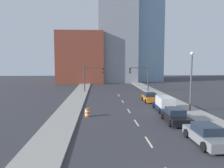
{
  "coord_description": "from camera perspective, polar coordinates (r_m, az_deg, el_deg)",
  "views": [
    {
      "loc": [
        -3.87,
        -8.78,
        6.06
      ],
      "look_at": [
        -1.31,
        31.84,
        2.2
      ],
      "focal_mm": 35.0,
      "sensor_mm": 36.0,
      "label": 1
    }
  ],
  "objects": [
    {
      "name": "box_truck_navy",
      "position": [
        28.87,
        13.62,
        -5.1
      ],
      "size": [
        2.44,
        5.54,
        1.82
      ],
      "rotation": [
        0.0,
        0.0,
        -0.04
      ],
      "color": "#141E47",
      "rests_on": "ground"
    },
    {
      "name": "lane_stripe_at_25m",
      "position": [
        34.85,
        2.83,
        -4.6
      ],
      "size": [
        0.16,
        2.4,
        0.01
      ],
      "primitive_type": "cube",
      "color": "beige",
      "rests_on": "ground"
    },
    {
      "name": "traffic_signal_right",
      "position": [
        46.97,
        7.95,
        2.37
      ],
      "size": [
        4.21,
        0.35,
        5.54
      ],
      "color": "#38383D",
      "rests_on": "ground"
    },
    {
      "name": "sedan_black",
      "position": [
        23.51,
        16.15,
        -8.04
      ],
      "size": [
        2.29,
        4.88,
        1.48
      ],
      "rotation": [
        0.0,
        0.0,
        -0.05
      ],
      "color": "black",
      "rests_on": "ground"
    },
    {
      "name": "street_lamp",
      "position": [
        28.95,
        19.98,
        1.8
      ],
      "size": [
        0.44,
        0.44,
        7.5
      ],
      "color": "#4C4C51",
      "rests_on": "ground"
    },
    {
      "name": "traffic_barrel",
      "position": [
        25.23,
        -6.46,
        -7.41
      ],
      "size": [
        0.56,
        0.56,
        0.95
      ],
      "color": "orange",
      "rests_on": "ground"
    },
    {
      "name": "lane_stripe_at_7m",
      "position": [
        17.69,
        9.57,
        -14.68
      ],
      "size": [
        0.16,
        2.4,
        0.01
      ],
      "primitive_type": "cube",
      "color": "beige",
      "rests_on": "ground"
    },
    {
      "name": "lane_stripe_at_32m",
      "position": [
        41.42,
        1.79,
        -2.99
      ],
      "size": [
        0.16,
        2.4,
        0.01
      ],
      "primitive_type": "cube",
      "color": "beige",
      "rests_on": "ground"
    },
    {
      "name": "traffic_signal_left",
      "position": [
        46.05,
        -5.63,
        2.34
      ],
      "size": [
        4.21,
        0.35,
        5.54
      ],
      "color": "#38383D",
      "rests_on": "ground"
    },
    {
      "name": "lane_stripe_at_13m",
      "position": [
        22.78,
        6.4,
        -10.03
      ],
      "size": [
        0.16,
        2.4,
        0.01
      ],
      "primitive_type": "cube",
      "color": "beige",
      "rests_on": "ground"
    },
    {
      "name": "building_brick_left",
      "position": [
        71.57,
        -8.02,
        6.73
      ],
      "size": [
        14.0,
        16.0,
        15.54
      ],
      "color": "brown",
      "rests_on": "ground"
    },
    {
      "name": "sedan_orange",
      "position": [
        35.24,
        9.9,
        -3.51
      ],
      "size": [
        2.15,
        4.25,
        1.42
      ],
      "rotation": [
        0.0,
        0.0,
        -0.01
      ],
      "color": "orange",
      "rests_on": "ground"
    },
    {
      "name": "sedan_gray",
      "position": [
        18.31,
        23.38,
        -12.11
      ],
      "size": [
        2.08,
        4.75,
        1.49
      ],
      "rotation": [
        0.0,
        0.0,
        0.01
      ],
      "color": "slate",
      "rests_on": "ground"
    },
    {
      "name": "building_glass_right",
      "position": [
        81.63,
        6.99,
        14.08
      ],
      "size": [
        13.0,
        20.0,
        36.83
      ],
      "color": "#7A9EB7",
      "rests_on": "ground"
    },
    {
      "name": "sidewalk_left",
      "position": [
        54.28,
        -7.57,
        -0.95
      ],
      "size": [
        3.12,
        90.08,
        0.17
      ],
      "color": "gray",
      "rests_on": "ground"
    },
    {
      "name": "building_office_center",
      "position": [
        76.13,
        1.03,
        12.23
      ],
      "size": [
        12.0,
        20.0,
        30.18
      ],
      "color": "gray",
      "rests_on": "ground"
    },
    {
      "name": "sidewalk_right",
      "position": [
        55.36,
        8.41,
        -0.84
      ],
      "size": [
        3.12,
        90.08,
        0.17
      ],
      "color": "gray",
      "rests_on": "ground"
    },
    {
      "name": "lane_stripe_at_18m",
      "position": [
        28.14,
        4.42,
        -7.03
      ],
      "size": [
        0.16,
        2.4,
        0.01
      ],
      "primitive_type": "cube",
      "color": "beige",
      "rests_on": "ground"
    }
  ]
}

